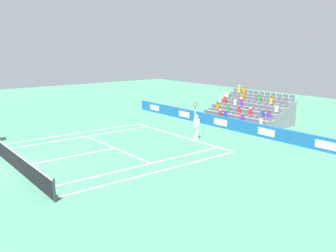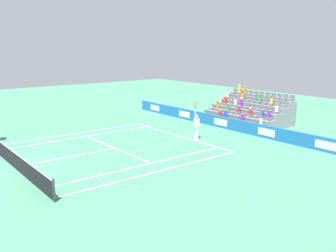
# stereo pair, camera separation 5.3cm
# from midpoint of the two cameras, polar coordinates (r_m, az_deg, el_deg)

# --- Properties ---
(ground_plane) EXTENTS (80.00, 80.00, 0.00)m
(ground_plane) POSITION_cam_midpoint_polar(r_m,az_deg,el_deg) (22.30, -22.72, -5.91)
(ground_plane) COLOR #47896B
(line_baseline) EXTENTS (10.97, 0.10, 0.01)m
(line_baseline) POSITION_cam_midpoint_polar(r_m,az_deg,el_deg) (27.67, 1.59, -1.51)
(line_baseline) COLOR white
(line_baseline) RESTS_ON ground
(line_service) EXTENTS (8.23, 0.10, 0.01)m
(line_service) POSITION_cam_midpoint_polar(r_m,az_deg,el_deg) (24.63, -8.28, -3.38)
(line_service) COLOR white
(line_service) RESTS_ON ground
(line_centre_service) EXTENTS (0.10, 6.40, 0.01)m
(line_centre_service) POSITION_cam_midpoint_polar(r_m,az_deg,el_deg) (23.28, -15.13, -4.61)
(line_centre_service) COLOR white
(line_centre_service) RESTS_ON ground
(line_singles_sideline_left) EXTENTS (0.10, 11.89, 0.01)m
(line_singles_sideline_left) POSITION_cam_midpoint_polar(r_m,az_deg,el_deg) (27.98, -13.33, -1.69)
(line_singles_sideline_left) COLOR white
(line_singles_sideline_left) RESTS_ON ground
(line_singles_sideline_right) EXTENTS (0.10, 11.89, 0.01)m
(line_singles_sideline_right) POSITION_cam_midpoint_polar(r_m,az_deg,el_deg) (21.06, -3.70, -5.99)
(line_singles_sideline_right) COLOR white
(line_singles_sideline_right) RESTS_ON ground
(line_doubles_sideline_left) EXTENTS (0.10, 11.89, 0.01)m
(line_doubles_sideline_left) POSITION_cam_midpoint_polar(r_m,az_deg,el_deg) (29.20, -14.47, -1.17)
(line_doubles_sideline_left) COLOR white
(line_doubles_sideline_left) RESTS_ON ground
(line_doubles_sideline_right) EXTENTS (0.10, 11.89, 0.01)m
(line_doubles_sideline_right) POSITION_cam_midpoint_polar(r_m,az_deg,el_deg) (20.00, -1.45, -6.97)
(line_doubles_sideline_right) COLOR white
(line_doubles_sideline_right) RESTS_ON ground
(line_centre_mark) EXTENTS (0.10, 0.20, 0.01)m
(line_centre_mark) POSITION_cam_midpoint_polar(r_m,az_deg,el_deg) (27.61, 1.43, -1.54)
(line_centre_mark) COLOR white
(line_centre_mark) RESTS_ON ground
(sponsor_barrier) EXTENTS (22.79, 0.22, 0.94)m
(sponsor_barrier) POSITION_cam_midpoint_polar(r_m,az_deg,el_deg) (30.63, 8.17, 0.61)
(sponsor_barrier) COLOR #1E66AD
(sponsor_barrier) RESTS_ON ground
(tennis_net) EXTENTS (11.97, 0.10, 1.07)m
(tennis_net) POSITION_cam_midpoint_polar(r_m,az_deg,el_deg) (22.16, -22.82, -4.70)
(tennis_net) COLOR #33383D
(tennis_net) RESTS_ON ground
(tennis_player) EXTENTS (0.51, 0.40, 2.85)m
(tennis_player) POSITION_cam_midpoint_polar(r_m,az_deg,el_deg) (26.57, 4.35, 0.07)
(tennis_player) COLOR white
(tennis_player) RESTS_ON ground
(stadium_stand) EXTENTS (6.82, 4.75, 3.02)m
(stadium_stand) POSITION_cam_midpoint_polar(r_m,az_deg,el_deg) (33.19, 12.43, 1.97)
(stadium_stand) COLOR gray
(stadium_stand) RESTS_ON ground
(loose_tennis_ball) EXTENTS (0.07, 0.07, 0.07)m
(loose_tennis_ball) POSITION_cam_midpoint_polar(r_m,az_deg,el_deg) (25.30, -22.39, -3.71)
(loose_tennis_ball) COLOR #D1E533
(loose_tennis_ball) RESTS_ON ground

